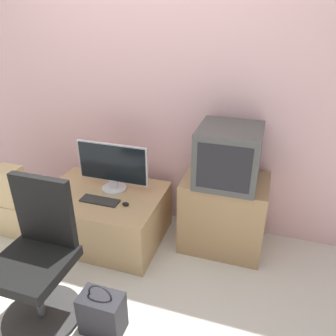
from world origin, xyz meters
TOP-DOWN VIEW (x-y plane):
  - ground_plane at (0.00, 0.00)m, footprint 12.00×12.00m
  - wall_back at (0.00, 1.32)m, footprint 4.40×0.05m
  - desk at (-0.31, 0.82)m, footprint 1.01×0.75m
  - side_stand at (0.69, 1.03)m, footprint 0.67×0.48m
  - main_monitor at (-0.24, 0.92)m, footprint 0.62×0.21m
  - keyboard at (-0.27, 0.71)m, footprint 0.32×0.11m
  - mouse at (-0.04, 0.71)m, footprint 0.06×0.04m
  - crt_tv at (0.69, 1.01)m, footprint 0.46×0.48m
  - office_chair at (-0.31, -0.03)m, footprint 0.51×0.51m
  - cardboard_box_lower at (-1.09, 0.63)m, footprint 0.33×0.21m
  - cardboard_box_upper at (-1.09, 0.63)m, footprint 0.22×0.19m
  - handbag at (0.12, -0.04)m, footprint 0.27×0.17m

SIDE VIEW (x-z plane):
  - ground_plane at x=0.00m, z-range 0.00..0.00m
  - handbag at x=0.12m, z-range -0.04..0.33m
  - cardboard_box_lower at x=-1.09m, z-range 0.00..0.32m
  - desk at x=-0.31m, z-range 0.00..0.44m
  - side_stand at x=0.69m, z-range 0.00..0.63m
  - office_chair at x=-0.31m, z-range -0.06..0.90m
  - keyboard at x=-0.27m, z-range 0.44..0.45m
  - mouse at x=-0.04m, z-range 0.44..0.47m
  - cardboard_box_upper at x=-1.09m, z-range 0.32..0.65m
  - main_monitor at x=-0.24m, z-range 0.45..0.87m
  - crt_tv at x=0.69m, z-range 0.63..1.07m
  - wall_back at x=0.00m, z-range 0.00..2.60m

